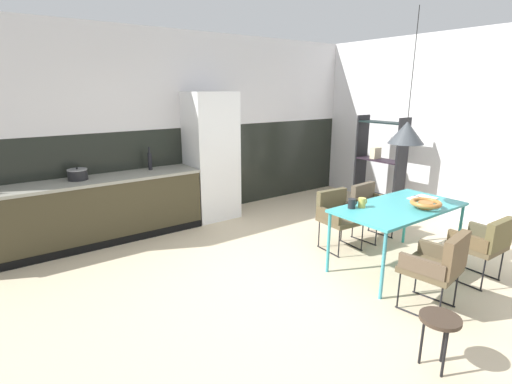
{
  "coord_description": "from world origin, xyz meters",
  "views": [
    {
      "loc": [
        -2.7,
        -2.76,
        2.03
      ],
      "look_at": [
        -0.16,
        0.74,
        0.86
      ],
      "focal_mm": 26.73,
      "sensor_mm": 36.0,
      "label": 1
    }
  ],
  "objects_px": {
    "armchair_facing_counter": "(338,212)",
    "open_book": "(423,198)",
    "dining_table": "(399,210)",
    "mug_white_ceramic": "(362,203)",
    "armchair_by_stool": "(440,262)",
    "armchair_head_of_table": "(485,240)",
    "side_stool": "(440,323)",
    "pendant_lamp_over_table_near": "(407,132)",
    "refrigerator_column": "(211,157)",
    "fruit_bowl": "(426,203)",
    "mug_wide_latte": "(352,203)",
    "cooking_pot": "(78,175)",
    "bottle_vinegar_dark": "(150,161)",
    "open_shelf_unit": "(380,162)",
    "armchair_corner_seat": "(370,203)"
  },
  "relations": [
    {
      "from": "armchair_by_stool",
      "to": "open_shelf_unit",
      "type": "xyz_separation_m",
      "value": [
        2.18,
        2.31,
        0.34
      ]
    },
    {
      "from": "pendant_lamp_over_table_near",
      "to": "fruit_bowl",
      "type": "bearing_deg",
      "value": -53.69
    },
    {
      "from": "dining_table",
      "to": "armchair_by_stool",
      "type": "bearing_deg",
      "value": -122.76
    },
    {
      "from": "dining_table",
      "to": "armchair_head_of_table",
      "type": "bearing_deg",
      "value": -60.93
    },
    {
      "from": "mug_wide_latte",
      "to": "side_stool",
      "type": "xyz_separation_m",
      "value": [
        -0.73,
        -1.47,
        -0.42
      ]
    },
    {
      "from": "armchair_corner_seat",
      "to": "open_book",
      "type": "xyz_separation_m",
      "value": [
        -0.03,
        -0.78,
        0.26
      ]
    },
    {
      "from": "armchair_facing_counter",
      "to": "pendant_lamp_over_table_near",
      "type": "bearing_deg",
      "value": 103.99
    },
    {
      "from": "mug_wide_latte",
      "to": "open_book",
      "type": "bearing_deg",
      "value": -14.39
    },
    {
      "from": "armchair_head_of_table",
      "to": "fruit_bowl",
      "type": "bearing_deg",
      "value": 116.73
    },
    {
      "from": "armchair_by_stool",
      "to": "bottle_vinegar_dark",
      "type": "distance_m",
      "value": 4.02
    },
    {
      "from": "open_book",
      "to": "armchair_by_stool",
      "type": "bearing_deg",
      "value": -141.24
    },
    {
      "from": "armchair_corner_seat",
      "to": "mug_white_ceramic",
      "type": "distance_m",
      "value": 1.11
    },
    {
      "from": "cooking_pot",
      "to": "bottle_vinegar_dark",
      "type": "bearing_deg",
      "value": 3.83
    },
    {
      "from": "armchair_facing_counter",
      "to": "side_stool",
      "type": "bearing_deg",
      "value": 66.02
    },
    {
      "from": "dining_table",
      "to": "open_shelf_unit",
      "type": "xyz_separation_m",
      "value": [
        1.67,
        1.51,
        0.14
      ]
    },
    {
      "from": "armchair_by_stool",
      "to": "fruit_bowl",
      "type": "distance_m",
      "value": 0.94
    },
    {
      "from": "armchair_by_stool",
      "to": "open_book",
      "type": "height_order",
      "value": "armchair_by_stool"
    },
    {
      "from": "armchair_facing_counter",
      "to": "mug_wide_latte",
      "type": "distance_m",
      "value": 0.72
    },
    {
      "from": "dining_table",
      "to": "side_stool",
      "type": "relative_size",
      "value": 3.63
    },
    {
      "from": "open_shelf_unit",
      "to": "pendant_lamp_over_table_near",
      "type": "bearing_deg",
      "value": -47.82
    },
    {
      "from": "armchair_facing_counter",
      "to": "open_book",
      "type": "relative_size",
      "value": 2.39
    },
    {
      "from": "dining_table",
      "to": "armchair_facing_counter",
      "type": "bearing_deg",
      "value": 99.04
    },
    {
      "from": "bottle_vinegar_dark",
      "to": "side_stool",
      "type": "xyz_separation_m",
      "value": [
        0.54,
        -4.2,
        -0.64
      ]
    },
    {
      "from": "armchair_head_of_table",
      "to": "open_shelf_unit",
      "type": "relative_size",
      "value": 0.46
    },
    {
      "from": "armchair_corner_seat",
      "to": "bottle_vinegar_dark",
      "type": "relative_size",
      "value": 2.23
    },
    {
      "from": "mug_wide_latte",
      "to": "refrigerator_column",
      "type": "bearing_deg",
      "value": 96.93
    },
    {
      "from": "mug_white_ceramic",
      "to": "mug_wide_latte",
      "type": "xyz_separation_m",
      "value": [
        -0.12,
        0.04,
        0.0
      ]
    },
    {
      "from": "refrigerator_column",
      "to": "armchair_by_stool",
      "type": "height_order",
      "value": "refrigerator_column"
    },
    {
      "from": "armchair_by_stool",
      "to": "side_stool",
      "type": "distance_m",
      "value": 0.84
    },
    {
      "from": "armchair_facing_counter",
      "to": "pendant_lamp_over_table_near",
      "type": "height_order",
      "value": "pendant_lamp_over_table_near"
    },
    {
      "from": "cooking_pot",
      "to": "open_shelf_unit",
      "type": "height_order",
      "value": "open_shelf_unit"
    },
    {
      "from": "armchair_facing_counter",
      "to": "mug_white_ceramic",
      "type": "bearing_deg",
      "value": 70.95
    },
    {
      "from": "mug_white_ceramic",
      "to": "armchair_by_stool",
      "type": "bearing_deg",
      "value": -97.33
    },
    {
      "from": "fruit_bowl",
      "to": "bottle_vinegar_dark",
      "type": "relative_size",
      "value": 1.0
    },
    {
      "from": "refrigerator_column",
      "to": "side_stool",
      "type": "height_order",
      "value": "refrigerator_column"
    },
    {
      "from": "armchair_by_stool",
      "to": "armchair_head_of_table",
      "type": "bearing_deg",
      "value": -7.82
    },
    {
      "from": "open_shelf_unit",
      "to": "pendant_lamp_over_table_near",
      "type": "height_order",
      "value": "pendant_lamp_over_table_near"
    },
    {
      "from": "cooking_pot",
      "to": "mug_wide_latte",
      "type": "bearing_deg",
      "value": -49.31
    },
    {
      "from": "side_stool",
      "to": "open_shelf_unit",
      "type": "relative_size",
      "value": 0.27
    },
    {
      "from": "armchair_head_of_table",
      "to": "pendant_lamp_over_table_near",
      "type": "xyz_separation_m",
      "value": [
        -0.43,
        0.78,
        1.1
      ]
    },
    {
      "from": "armchair_by_stool",
      "to": "mug_white_ceramic",
      "type": "distance_m",
      "value": 1.07
    },
    {
      "from": "refrigerator_column",
      "to": "mug_white_ceramic",
      "type": "height_order",
      "value": "refrigerator_column"
    },
    {
      "from": "open_book",
      "to": "bottle_vinegar_dark",
      "type": "relative_size",
      "value": 0.94
    },
    {
      "from": "mug_white_ceramic",
      "to": "mug_wide_latte",
      "type": "distance_m",
      "value": 0.13
    },
    {
      "from": "armchair_corner_seat",
      "to": "open_book",
      "type": "bearing_deg",
      "value": 84.46
    },
    {
      "from": "fruit_bowl",
      "to": "armchair_corner_seat",
      "type": "bearing_deg",
      "value": 70.32
    },
    {
      "from": "pendant_lamp_over_table_near",
      "to": "cooking_pot",
      "type": "bearing_deg",
      "value": 133.62
    },
    {
      "from": "armchair_by_stool",
      "to": "fruit_bowl",
      "type": "bearing_deg",
      "value": 31.36
    },
    {
      "from": "armchair_facing_counter",
      "to": "open_book",
      "type": "distance_m",
      "value": 1.03
    },
    {
      "from": "armchair_corner_seat",
      "to": "pendant_lamp_over_table_near",
      "type": "distance_m",
      "value": 1.44
    }
  ]
}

